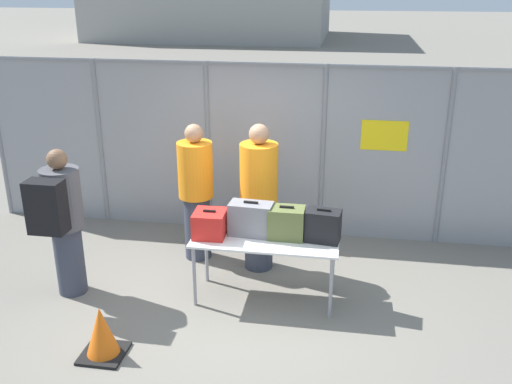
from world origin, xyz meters
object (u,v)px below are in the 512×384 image
at_px(suitcase_grey, 251,219).
at_px(security_worker_near, 259,196).
at_px(suitcase_black, 323,226).
at_px(utility_trailer, 333,153).
at_px(suitcase_red, 210,224).
at_px(security_worker_far, 196,191).
at_px(suitcase_olive, 286,223).
at_px(traffic_cone, 102,334).
at_px(inspection_table, 265,244).
at_px(traveler_hooded, 62,219).

bearing_deg(suitcase_grey, security_worker_near, 91.43).
relative_size(suitcase_black, utility_trailer, 0.09).
xyz_separation_m(suitcase_red, suitcase_grey, (0.44, 0.11, 0.04)).
distance_m(security_worker_near, security_worker_far, 0.83).
height_order(suitcase_grey, suitcase_olive, suitcase_grey).
xyz_separation_m(suitcase_grey, suitcase_olive, (0.40, -0.02, -0.01)).
height_order(suitcase_black, security_worker_near, security_worker_near).
xyz_separation_m(utility_trailer, traffic_cone, (-1.94, -5.85, -0.15)).
xyz_separation_m(suitcase_grey, traffic_cone, (-1.20, -1.38, -0.68)).
xyz_separation_m(inspection_table, security_worker_near, (-0.19, 0.73, 0.28)).
height_order(suitcase_grey, traveler_hooded, traveler_hooded).
bearing_deg(utility_trailer, suitcase_black, -89.26).
relative_size(suitcase_olive, suitcase_black, 0.99).
xyz_separation_m(suitcase_olive, traffic_cone, (-1.60, -1.36, -0.67)).
bearing_deg(utility_trailer, suitcase_grey, -99.36).
xyz_separation_m(security_worker_far, traffic_cone, (-0.37, -2.16, -0.67)).
distance_m(suitcase_olive, traffic_cone, 2.21).
relative_size(suitcase_red, traveler_hooded, 0.21).
bearing_deg(traveler_hooded, suitcase_black, -2.13).
bearing_deg(traveler_hooded, suitcase_grey, 1.43).
height_order(suitcase_grey, utility_trailer, suitcase_grey).
relative_size(traveler_hooded, security_worker_near, 0.93).
distance_m(inspection_table, utility_trailer, 4.60).
height_order(inspection_table, suitcase_grey, suitcase_grey).
relative_size(suitcase_olive, traffic_cone, 0.75).
relative_size(suitcase_black, traveler_hooded, 0.23).
height_order(suitcase_grey, security_worker_near, security_worker_near).
bearing_deg(inspection_table, suitcase_olive, 18.55).
distance_m(inspection_table, traveler_hooded, 2.25).
bearing_deg(suitcase_red, utility_trailer, 75.59).
relative_size(inspection_table, traveler_hooded, 0.94).
height_order(security_worker_far, traffic_cone, security_worker_far).
xyz_separation_m(traveler_hooded, traffic_cone, (0.84, -1.01, -0.70)).
height_order(suitcase_black, traveler_hooded, traveler_hooded).
distance_m(inspection_table, suitcase_red, 0.65).
height_order(suitcase_red, suitcase_olive, suitcase_olive).
bearing_deg(traveler_hooded, security_worker_near, 17.57).
distance_m(inspection_table, suitcase_olive, 0.34).
distance_m(suitcase_red, suitcase_grey, 0.46).
relative_size(inspection_table, suitcase_olive, 4.11).
bearing_deg(suitcase_olive, security_worker_near, 122.05).
relative_size(suitcase_red, suitcase_grey, 0.75).
bearing_deg(security_worker_near, suitcase_black, 143.46).
bearing_deg(inspection_table, traffic_cone, -136.90).
height_order(suitcase_olive, security_worker_far, security_worker_far).
bearing_deg(utility_trailer, security_worker_far, -113.10).
bearing_deg(security_worker_far, suitcase_black, 150.99).
distance_m(suitcase_olive, utility_trailer, 4.53).
height_order(suitcase_olive, utility_trailer, suitcase_olive).
relative_size(suitcase_grey, security_worker_far, 0.28).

